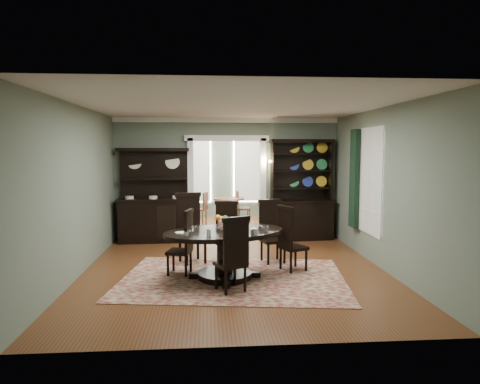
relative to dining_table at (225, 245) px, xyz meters
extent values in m
cube|color=brown|center=(0.20, 0.41, -0.59)|extent=(5.50, 6.00, 0.01)
cube|color=silver|center=(0.20, 0.41, 2.42)|extent=(5.50, 6.00, 0.01)
cube|color=slate|center=(-2.55, 0.41, 0.92)|extent=(0.01, 6.00, 3.00)
cube|color=slate|center=(2.95, 0.41, 0.92)|extent=(0.01, 6.00, 3.00)
cube|color=slate|center=(0.20, -2.59, 0.92)|extent=(5.50, 0.01, 3.00)
cube|color=slate|center=(-1.63, 3.41, 0.92)|extent=(1.85, 0.01, 3.00)
cube|color=slate|center=(2.02, 3.41, 0.92)|extent=(1.85, 0.01, 3.00)
cube|color=slate|center=(0.20, 3.41, 2.17)|extent=(1.80, 0.01, 0.50)
cube|color=white|center=(0.20, 3.36, 2.36)|extent=(5.50, 0.10, 0.12)
cube|color=brown|center=(0.20, 5.16, -0.59)|extent=(3.50, 3.50, 0.01)
cube|color=silver|center=(0.20, 5.16, 2.42)|extent=(3.50, 3.50, 0.01)
cube|color=slate|center=(-1.55, 5.16, 0.92)|extent=(0.01, 3.50, 3.00)
cube|color=slate|center=(1.95, 5.16, 0.92)|extent=(0.01, 3.50, 3.00)
cube|color=slate|center=(0.20, 6.91, 0.92)|extent=(3.50, 0.01, 3.00)
cube|color=white|center=(-0.65, 6.86, 0.97)|extent=(1.05, 0.06, 2.20)
cube|color=white|center=(1.05, 6.86, 0.97)|extent=(1.05, 0.06, 2.20)
cube|color=white|center=(-0.70, 3.41, 0.67)|extent=(0.14, 0.25, 2.50)
cube|color=white|center=(1.10, 3.41, 0.67)|extent=(0.14, 0.25, 2.50)
cube|color=white|center=(0.20, 3.41, 1.92)|extent=(2.08, 0.25, 0.14)
cube|color=white|center=(2.94, 1.01, 1.02)|extent=(0.02, 1.10, 2.00)
cube|color=white|center=(2.92, 1.01, 1.02)|extent=(0.01, 1.22, 2.12)
cube|color=black|center=(2.85, 1.69, 1.02)|extent=(0.10, 0.35, 2.10)
cube|color=#AF772E|center=(1.15, 3.33, 1.27)|extent=(0.08, 0.05, 0.18)
sphere|color=#FFD88C|center=(1.05, 3.18, 1.35)|extent=(0.07, 0.07, 0.07)
sphere|color=#FFD88C|center=(1.25, 3.18, 1.35)|extent=(0.07, 0.07, 0.07)
cube|color=maroon|center=(0.15, -0.03, -0.58)|extent=(4.12, 3.15, 0.01)
ellipsoid|color=black|center=(0.00, 0.00, 0.23)|extent=(2.44, 1.94, 0.06)
cylinder|color=black|center=(0.00, 0.00, 0.19)|extent=(2.49, 2.49, 0.03)
cylinder|color=black|center=(0.00, 0.00, -0.16)|extent=(0.27, 0.27, 0.74)
cylinder|color=black|center=(0.00, 0.00, -0.53)|extent=(0.94, 0.94, 0.11)
cylinder|color=silver|center=(0.01, -0.03, 0.28)|extent=(0.32, 0.32, 0.06)
cube|color=black|center=(-0.59, 1.06, -0.10)|extent=(0.63, 0.62, 0.06)
cube|color=black|center=(-0.67, 1.25, 0.33)|extent=(0.47, 0.24, 0.82)
cube|color=black|center=(-0.67, 1.25, 0.75)|extent=(0.51, 0.27, 0.08)
cylinder|color=black|center=(-0.69, 0.81, -0.34)|extent=(0.05, 0.05, 0.49)
cylinder|color=black|center=(-0.34, 0.96, -0.34)|extent=(0.05, 0.05, 0.49)
cylinder|color=black|center=(-0.84, 1.16, -0.34)|extent=(0.05, 0.05, 0.49)
cylinder|color=black|center=(-0.49, 1.31, -0.34)|extent=(0.05, 0.05, 0.49)
cube|color=black|center=(0.08, 1.01, -0.16)|extent=(0.44, 0.42, 0.06)
cube|color=black|center=(0.09, 1.20, 0.22)|extent=(0.43, 0.06, 0.72)
cube|color=black|center=(0.09, 1.20, 0.59)|extent=(0.47, 0.08, 0.07)
cylinder|color=black|center=(-0.09, 0.85, -0.37)|extent=(0.05, 0.05, 0.43)
cylinder|color=black|center=(0.24, 0.84, -0.37)|extent=(0.05, 0.05, 0.43)
cylinder|color=black|center=(-0.08, 1.18, -0.37)|extent=(0.05, 0.05, 0.43)
cylinder|color=black|center=(0.25, 1.17, -0.37)|extent=(0.05, 0.05, 0.43)
cube|color=black|center=(0.99, 0.98, -0.14)|extent=(0.53, 0.52, 0.06)
cube|color=black|center=(0.94, 1.16, 0.24)|extent=(0.44, 0.16, 0.74)
cube|color=black|center=(0.94, 1.16, 0.62)|extent=(0.48, 0.19, 0.08)
cylinder|color=black|center=(0.87, 0.77, -0.36)|extent=(0.05, 0.05, 0.44)
cylinder|color=black|center=(1.20, 0.86, -0.36)|extent=(0.05, 0.05, 0.44)
cylinder|color=black|center=(0.78, 1.10, -0.36)|extent=(0.05, 0.05, 0.44)
cylinder|color=black|center=(1.11, 1.19, -0.36)|extent=(0.05, 0.05, 0.44)
cube|color=black|center=(-0.79, 0.29, -0.17)|extent=(0.48, 0.49, 0.05)
cube|color=black|center=(-0.62, 0.25, 0.19)|extent=(0.14, 0.41, 0.70)
cube|color=black|center=(-0.62, 0.25, 0.55)|extent=(0.16, 0.45, 0.07)
cylinder|color=black|center=(-0.92, 0.49, -0.38)|extent=(0.04, 0.04, 0.41)
cylinder|color=black|center=(-0.99, 0.17, -0.38)|extent=(0.04, 0.04, 0.41)
cylinder|color=black|center=(-0.60, 0.42, -0.38)|extent=(0.04, 0.04, 0.41)
cylinder|color=black|center=(-0.67, 0.10, -0.38)|extent=(0.04, 0.04, 0.41)
cube|color=black|center=(1.28, 0.39, -0.15)|extent=(0.55, 0.56, 0.06)
cube|color=black|center=(1.11, 0.32, 0.22)|extent=(0.21, 0.41, 0.73)
cube|color=black|center=(1.11, 0.32, 0.59)|extent=(0.25, 0.45, 0.07)
cylinder|color=black|center=(1.50, 0.30, -0.37)|extent=(0.05, 0.05, 0.43)
cylinder|color=black|center=(1.37, 0.61, -0.37)|extent=(0.05, 0.05, 0.43)
cylinder|color=black|center=(1.19, 0.17, -0.37)|extent=(0.05, 0.05, 0.43)
cylinder|color=black|center=(1.06, 0.48, -0.37)|extent=(0.05, 0.05, 0.43)
cube|color=black|center=(0.06, -0.68, -0.15)|extent=(0.56, 0.55, 0.06)
cube|color=black|center=(0.14, -0.85, 0.22)|extent=(0.41, 0.22, 0.73)
cube|color=black|center=(0.14, -0.85, 0.59)|extent=(0.45, 0.25, 0.07)
cylinder|color=black|center=(0.15, -0.45, -0.37)|extent=(0.05, 0.05, 0.43)
cylinder|color=black|center=(-0.16, -0.60, -0.37)|extent=(0.05, 0.05, 0.43)
cylinder|color=black|center=(0.29, -0.76, -0.37)|extent=(0.05, 0.05, 0.43)
cylinder|color=black|center=(-0.02, -0.90, -0.37)|extent=(0.05, 0.05, 0.43)
cube|color=black|center=(-1.59, 3.11, -0.08)|extent=(1.63, 0.61, 1.01)
cube|color=black|center=(-1.59, 3.11, 0.45)|extent=(1.74, 0.67, 0.05)
cube|color=black|center=(-1.59, 3.33, 1.05)|extent=(1.62, 0.14, 1.19)
cube|color=black|center=(-1.59, 3.23, 0.93)|extent=(1.57, 0.34, 0.04)
cube|color=black|center=(-1.59, 3.21, 1.64)|extent=(1.73, 0.42, 0.08)
cube|color=black|center=(2.04, 3.10, -0.11)|extent=(1.52, 0.66, 0.95)
cube|color=black|center=(2.04, 3.10, 0.38)|extent=(1.63, 0.72, 0.04)
cube|color=black|center=(2.04, 3.31, 1.11)|extent=(1.48, 0.20, 1.44)
cube|color=black|center=(1.32, 3.20, 1.11)|extent=(0.08, 0.28, 1.48)
cube|color=black|center=(2.75, 3.20, 1.11)|extent=(0.08, 0.28, 1.48)
cube|color=black|center=(2.04, 3.18, 1.85)|extent=(1.61, 0.48, 0.08)
cube|color=black|center=(2.04, 3.20, 0.69)|extent=(1.50, 0.41, 0.03)
cube|color=black|center=(2.04, 3.20, 1.11)|extent=(1.50, 0.41, 0.03)
cube|color=black|center=(2.04, 3.20, 1.53)|extent=(1.50, 0.41, 0.03)
cylinder|color=#5B2D1A|center=(0.33, 5.09, 0.21)|extent=(0.89, 0.89, 0.04)
cylinder|color=#5B2D1A|center=(0.33, 5.09, -0.17)|extent=(0.11, 0.11, 0.77)
cylinder|color=#5B2D1A|center=(0.33, 5.09, -0.55)|extent=(0.49, 0.49, 0.07)
cylinder|color=#5B2D1A|center=(-0.52, 5.27, -0.12)|extent=(0.41, 0.41, 0.04)
cube|color=#5B2D1A|center=(-0.35, 5.20, 0.14)|extent=(0.16, 0.36, 0.52)
cylinder|color=#5B2D1A|center=(-0.61, 5.45, -0.35)|extent=(0.04, 0.04, 0.46)
cylinder|color=#5B2D1A|center=(-0.71, 5.18, -0.35)|extent=(0.04, 0.04, 0.46)
cylinder|color=#5B2D1A|center=(-0.34, 5.35, -0.35)|extent=(0.04, 0.04, 0.46)
cylinder|color=#5B2D1A|center=(-0.44, 5.08, -0.35)|extent=(0.04, 0.04, 0.46)
cylinder|color=#5B2D1A|center=(0.77, 5.24, -0.10)|extent=(0.43, 0.43, 0.04)
cube|color=#5B2D1A|center=(0.58, 5.22, 0.16)|extent=(0.07, 0.39, 0.53)
cylinder|color=#5B2D1A|center=(0.94, 5.10, -0.34)|extent=(0.04, 0.04, 0.48)
cylinder|color=#5B2D1A|center=(0.91, 5.40, -0.34)|extent=(0.04, 0.04, 0.48)
cylinder|color=#5B2D1A|center=(0.64, 5.08, -0.34)|extent=(0.04, 0.04, 0.48)
cylinder|color=#5B2D1A|center=(0.61, 5.38, -0.34)|extent=(0.04, 0.04, 0.48)
camera|label=1|loc=(-0.29, -7.21, 1.64)|focal=32.00mm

